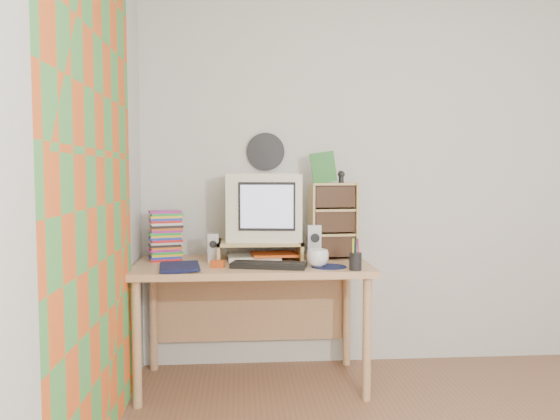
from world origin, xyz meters
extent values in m
plane|color=silver|center=(0.00, 1.75, 1.25)|extent=(3.50, 0.00, 3.50)
plane|color=silver|center=(-1.75, 0.00, 1.25)|extent=(0.00, 3.50, 3.50)
plane|color=#DE591F|center=(-1.71, 0.48, 1.15)|extent=(0.00, 2.20, 2.20)
cylinder|color=black|center=(-0.93, 1.73, 1.43)|extent=(0.25, 0.02, 0.25)
cube|color=tan|center=(-1.03, 1.38, 0.73)|extent=(1.40, 0.70, 0.04)
cube|color=tan|center=(-1.03, 1.71, 0.38)|extent=(1.33, 0.02, 0.41)
cylinder|color=tan|center=(-1.67, 1.09, 0.35)|extent=(0.05, 0.05, 0.71)
cylinder|color=tan|center=(-0.39, 1.09, 0.35)|extent=(0.05, 0.05, 0.71)
cylinder|color=tan|center=(-1.67, 1.67, 0.35)|extent=(0.05, 0.05, 0.71)
cylinder|color=tan|center=(-0.39, 1.67, 0.35)|extent=(0.05, 0.05, 0.71)
cube|color=tan|center=(-1.23, 1.48, 0.81)|extent=(0.02, 0.30, 0.12)
cube|color=tan|center=(-0.73, 1.48, 0.81)|extent=(0.02, 0.30, 0.12)
cube|color=tan|center=(-0.98, 1.48, 0.86)|extent=(0.52, 0.30, 0.02)
cube|color=silver|center=(-0.94, 1.53, 1.08)|extent=(0.49, 0.49, 0.42)
cube|color=#B4B4B9|center=(-1.26, 1.41, 0.84)|extent=(0.07, 0.07, 0.18)
cube|color=#B4B4B9|center=(-0.64, 1.45, 0.86)|extent=(0.09, 0.09, 0.22)
cube|color=black|center=(-0.94, 1.20, 0.76)|extent=(0.45, 0.24, 0.03)
cube|color=tan|center=(-0.52, 1.51, 0.99)|extent=(0.30, 0.18, 0.48)
imported|color=white|center=(-0.66, 1.21, 0.80)|extent=(0.15, 0.15, 0.10)
imported|color=#0E1336|center=(-1.55, 1.18, 0.78)|extent=(0.29, 0.23, 0.05)
cylinder|color=#101636|center=(-0.59, 1.19, 0.75)|extent=(0.23, 0.23, 0.00)
cube|color=#B44113|center=(-1.23, 1.23, 0.77)|extent=(0.09, 0.06, 0.04)
cube|color=#1B611D|center=(-0.58, 1.50, 1.32)|extent=(0.15, 0.04, 0.19)
camera|label=1|loc=(-1.10, -1.88, 1.30)|focal=35.00mm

